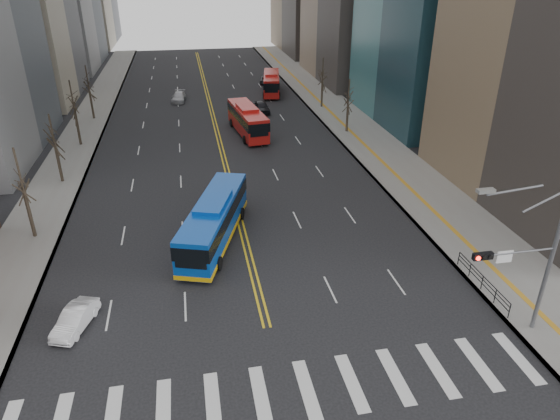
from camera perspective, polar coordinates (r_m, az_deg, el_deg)
ground at (r=26.54m, az=0.45°, el=-20.14°), size 220.00×220.00×0.00m
sidewalk_right at (r=69.02m, az=7.52°, el=10.19°), size 7.00×130.00×0.15m
sidewalk_left at (r=66.96m, az=-21.68°, el=8.01°), size 5.00×130.00×0.15m
crosswalk at (r=26.54m, az=0.45°, el=-20.13°), size 26.70×4.00×0.01m
centerline at (r=75.43m, az=-7.92°, el=11.52°), size 0.55×100.00×0.01m
signal_mast at (r=30.08m, az=26.44°, el=-5.25°), size 5.37×0.37×9.39m
pedestrian_railing at (r=35.09m, az=22.13°, el=-7.45°), size 0.06×6.06×1.02m
street_trees at (r=54.45m, az=-14.46°, el=10.39°), size 35.20×47.20×7.60m
blue_bus at (r=37.90m, az=-7.53°, el=-1.12°), size 6.29×12.23×3.51m
red_bus_near at (r=62.35m, az=-3.75°, el=10.38°), size 3.84×11.32×3.52m
red_bus_far at (r=82.84m, az=-0.98°, el=14.45°), size 4.26×10.81×3.36m
car_white at (r=32.07m, az=-22.37°, el=-11.45°), size 2.47×4.00×1.24m
car_dark_mid at (r=72.11m, az=-2.12°, el=11.69°), size 1.95×4.62×1.56m
car_silver at (r=79.54m, az=-11.49°, el=12.54°), size 2.47×4.93×1.38m
car_dark_far at (r=90.07m, az=-1.60°, el=14.60°), size 2.87×4.65×1.20m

